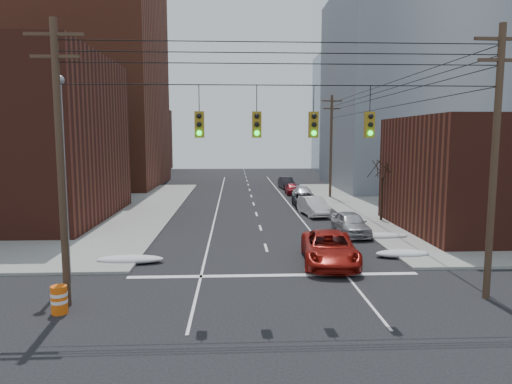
{
  "coord_description": "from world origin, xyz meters",
  "views": [
    {
      "loc": [
        -1.86,
        -14.72,
        6.65
      ],
      "look_at": [
        -0.46,
        15.16,
        3.0
      ],
      "focal_mm": 32.0,
      "sensor_mm": 36.0,
      "label": 1
    }
  ],
  "objects": [
    {
      "name": "parked_car_a",
      "position": [
        5.97,
        15.34,
        0.79
      ],
      "size": [
        2.07,
        4.71,
        1.58
      ],
      "primitive_type": "imported",
      "rotation": [
        0.0,
        0.0,
        0.05
      ],
      "color": "#AEAEB3",
      "rests_on": "ground"
    },
    {
      "name": "parked_car_d",
      "position": [
        5.25,
        31.67,
        0.69
      ],
      "size": [
        2.17,
        4.86,
        1.38
      ],
      "primitive_type": "imported",
      "rotation": [
        0.0,
        0.0,
        0.05
      ],
      "color": "#B5B6BA",
      "rests_on": "ground"
    },
    {
      "name": "building_office",
      "position": [
        22.0,
        44.0,
        12.5
      ],
      "size": [
        22.0,
        20.0,
        25.0
      ],
      "primitive_type": "cube",
      "color": "gray",
      "rests_on": "ground"
    },
    {
      "name": "utility_pole_left",
      "position": [
        -8.5,
        3.0,
        5.78
      ],
      "size": [
        2.2,
        0.28,
        11.0
      ],
      "color": "#473323",
      "rests_on": "ground"
    },
    {
      "name": "snow_ne",
      "position": [
        7.4,
        9.5,
        0.21
      ],
      "size": [
        3.0,
        1.08,
        0.42
      ],
      "primitive_type": "ellipsoid",
      "color": "silver",
      "rests_on": "ground"
    },
    {
      "name": "building_glass",
      "position": [
        24.0,
        70.0,
        11.0
      ],
      "size": [
        20.0,
        18.0,
        22.0
      ],
      "primitive_type": "cube",
      "color": "gray",
      "rests_on": "ground"
    },
    {
      "name": "utility_pole_far",
      "position": [
        8.5,
        34.0,
        5.78
      ],
      "size": [
        2.2,
        0.28,
        11.0
      ],
      "color": "#473323",
      "rests_on": "ground"
    },
    {
      "name": "bare_tree",
      "position": [
        9.59,
        20.0,
        2.32
      ],
      "size": [
        2.09,
        2.2,
        4.93
      ],
      "color": "black",
      "rests_on": "ground"
    },
    {
      "name": "parked_car_c",
      "position": [
        4.8,
        27.85,
        0.64
      ],
      "size": [
        2.17,
        4.62,
        1.28
      ],
      "primitive_type": "imported",
      "rotation": [
        0.0,
        0.0,
        -0.01
      ],
      "color": "black",
      "rests_on": "ground"
    },
    {
      "name": "traffic_signals",
      "position": [
        0.1,
        2.97,
        7.17
      ],
      "size": [
        17.0,
        0.42,
        2.02
      ],
      "color": "black",
      "rests_on": "ground"
    },
    {
      "name": "parked_car_b",
      "position": [
        4.8,
        23.14,
        0.78
      ],
      "size": [
        2.29,
        4.92,
        1.56
      ],
      "primitive_type": "imported",
      "rotation": [
        0.0,
        0.0,
        0.14
      ],
      "color": "silver",
      "rests_on": "ground"
    },
    {
      "name": "lot_car_c",
      "position": [
        -16.73,
        21.4,
        0.86
      ],
      "size": [
        5.25,
        3.36,
        1.42
      ],
      "primitive_type": "imported",
      "rotation": [
        0.0,
        0.0,
        1.88
      ],
      "color": "black",
      "rests_on": "sidewalk_nw"
    },
    {
      "name": "ground",
      "position": [
        0.0,
        0.0,
        0.0
      ],
      "size": [
        160.0,
        160.0,
        0.0
      ],
      "primitive_type": "plane",
      "color": "black",
      "rests_on": "ground"
    },
    {
      "name": "construction_barrel",
      "position": [
        -8.5,
        2.17,
        0.55
      ],
      "size": [
        0.81,
        0.81,
        1.07
      ],
      "rotation": [
        0.0,
        0.0,
        0.42
      ],
      "color": "#F0590C",
      "rests_on": "ground"
    },
    {
      "name": "street_light",
      "position": [
        -9.5,
        6.0,
        5.54
      ],
      "size": [
        0.44,
        0.44,
        9.32
      ],
      "color": "gray",
      "rests_on": "ground"
    },
    {
      "name": "parked_car_e",
      "position": [
        4.8,
        37.4,
        0.65
      ],
      "size": [
        1.58,
        3.83,
        1.3
      ],
      "primitive_type": "imported",
      "rotation": [
        0.0,
        0.0,
        -0.01
      ],
      "color": "maroon",
      "rests_on": "ground"
    },
    {
      "name": "utility_pole_right",
      "position": [
        8.5,
        3.0,
        5.78
      ],
      "size": [
        2.2,
        0.28,
        11.0
      ],
      "color": "#473323",
      "rests_on": "ground"
    },
    {
      "name": "lot_car_b",
      "position": [
        -14.86,
        27.11,
        0.8
      ],
      "size": [
        5.03,
        3.21,
        1.29
      ],
      "primitive_type": "imported",
      "rotation": [
        0.0,
        0.0,
        1.82
      ],
      "color": "silver",
      "rests_on": "sidewalk_nw"
    },
    {
      "name": "parked_car_f",
      "position": [
        4.8,
        43.48,
        0.72
      ],
      "size": [
        1.85,
        4.47,
        1.44
      ],
      "primitive_type": "imported",
      "rotation": [
        0.0,
        0.0,
        0.08
      ],
      "color": "black",
      "rests_on": "ground"
    },
    {
      "name": "building_brick_far",
      "position": [
        -26.0,
        74.0,
        6.0
      ],
      "size": [
        22.0,
        18.0,
        12.0
      ],
      "primitive_type": "cube",
      "color": "#502018",
      "rests_on": "ground"
    },
    {
      "name": "snow_east_far",
      "position": [
        7.4,
        14.0,
        0.21
      ],
      "size": [
        4.0,
        1.08,
        0.42
      ],
      "primitive_type": "ellipsoid",
      "color": "silver",
      "rests_on": "ground"
    },
    {
      "name": "lot_car_d",
      "position": [
        -18.25,
        24.38,
        0.93
      ],
      "size": [
        4.68,
        2.1,
        1.56
      ],
      "primitive_type": "imported",
      "rotation": [
        0.0,
        0.0,
        1.51
      ],
      "color": "#AFAFB4",
      "rests_on": "sidewalk_nw"
    },
    {
      "name": "red_pickup",
      "position": [
        3.09,
        8.46,
        0.82
      ],
      "size": [
        3.28,
        6.15,
        1.64
      ],
      "primitive_type": "imported",
      "rotation": [
        0.0,
        0.0,
        -0.1
      ],
      "color": "maroon",
      "rests_on": "ground"
    },
    {
      "name": "building_brick_tall",
      "position": [
        -24.0,
        48.0,
        15.0
      ],
      "size": [
        24.0,
        20.0,
        30.0
      ],
      "primitive_type": "cube",
      "color": "brown",
      "rests_on": "ground"
    },
    {
      "name": "lot_car_a",
      "position": [
        -14.31,
        18.47,
        0.79
      ],
      "size": [
        4.12,
        2.18,
        1.29
      ],
      "primitive_type": "imported",
      "rotation": [
        0.0,
        0.0,
        1.35
      ],
      "color": "silver",
      "rests_on": "sidewalk_nw"
    },
    {
      "name": "snow_nw",
      "position": [
        -7.4,
        9.0,
        0.21
      ],
      "size": [
        3.5,
        1.08,
        0.42
      ],
      "primitive_type": "ellipsoid",
      "color": "silver",
      "rests_on": "ground"
    }
  ]
}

